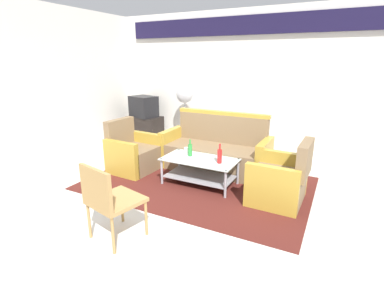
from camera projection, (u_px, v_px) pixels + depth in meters
The scene contains 15 objects.
ground_plane at pixel (183, 205), 3.81m from camera, with size 14.00×14.00×0.00m, color beige.
wall_back at pixel (255, 77), 6.01m from camera, with size 6.52×0.19×2.80m.
wall_left at pixel (4, 86), 4.78m from camera, with size 0.12×6.20×2.80m, color silver.
rug at pixel (197, 183), 4.48m from camera, with size 3.26×2.15×0.01m, color #511E19.
couch at pixel (216, 152), 4.97m from camera, with size 1.80×0.75×0.96m.
armchair_left at pixel (133, 154), 4.95m from camera, with size 0.74×0.80×0.85m.
armchair_right at pixel (280, 181), 3.85m from camera, with size 0.72×0.78×0.85m.
coffee_table at pixel (200, 168), 4.38m from camera, with size 1.10×0.60×0.40m.
bottle_red at pixel (220, 156), 4.14m from camera, with size 0.07×0.07×0.28m.
bottle_green at pixel (190, 150), 4.45m from camera, with size 0.06×0.06×0.26m.
cup at pixel (187, 151), 4.56m from camera, with size 0.08×0.08×0.10m, color silver.
tv_stand at pixel (145, 127), 7.00m from camera, with size 0.80×0.50×0.52m, color black.
television at pixel (144, 106), 6.86m from camera, with size 0.70×0.59×0.48m.
pedestal_fan at pixel (185, 98), 6.36m from camera, with size 0.36×0.36×1.27m.
wicker_chair at pixel (108, 197), 2.95m from camera, with size 0.57×0.57×0.84m.
Camera 1 is at (1.69, -3.00, 1.83)m, focal length 27.45 mm.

